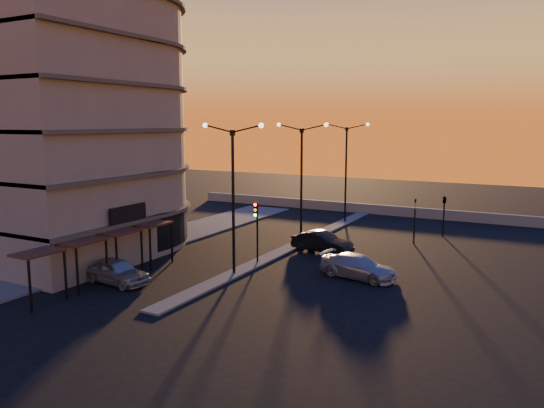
{
  "coord_description": "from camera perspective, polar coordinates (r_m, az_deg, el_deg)",
  "views": [
    {
      "loc": [
        17.4,
        -27.48,
        9.54
      ],
      "look_at": [
        -0.7,
        6.41,
        3.6
      ],
      "focal_mm": 35.0,
      "sensor_mm": 36.0,
      "label": 1
    }
  ],
  "objects": [
    {
      "name": "signal_east_b",
      "position": [
        46.61,
        18.06,
        0.41
      ],
      "size": [
        0.42,
        1.99,
        3.6
      ],
      "color": "black",
      "rests_on": "ground"
    },
    {
      "name": "streetlamp_near",
      "position": [
        32.77,
        -4.21,
        1.85
      ],
      "size": [
        4.32,
        0.32,
        9.51
      ],
      "color": "black",
      "rests_on": "ground"
    },
    {
      "name": "traffic_light_main",
      "position": [
        35.62,
        -1.7,
        -1.98
      ],
      "size": [
        0.28,
        0.44,
        4.25
      ],
      "color": "black",
      "rests_on": "ground"
    },
    {
      "name": "car_hatchback",
      "position": [
        33.16,
        -16.42,
        -6.93
      ],
      "size": [
        4.63,
        2.21,
        1.53
      ],
      "primitive_type": "imported",
      "rotation": [
        0.0,
        0.0,
        1.48
      ],
      "color": "#9A9EA2",
      "rests_on": "ground"
    },
    {
      "name": "ground",
      "position": [
        33.9,
        -4.1,
        -7.58
      ],
      "size": [
        120.0,
        120.0,
        0.0
      ],
      "primitive_type": "plane",
      "color": "black",
      "rests_on": "ground"
    },
    {
      "name": "sidewalk_west",
      "position": [
        43.12,
        -13.15,
        -4.14
      ],
      "size": [
        5.0,
        40.0,
        0.12
      ],
      "primitive_type": "cube",
      "color": "#494947",
      "rests_on": "ground"
    },
    {
      "name": "signal_east_a",
      "position": [
        43.21,
        15.09,
        -1.66
      ],
      "size": [
        0.13,
        0.16,
        3.6
      ],
      "color": "black",
      "rests_on": "ground"
    },
    {
      "name": "median",
      "position": [
        42.4,
        3.12,
        -4.14
      ],
      "size": [
        1.2,
        36.0,
        0.12
      ],
      "primitive_type": "cube",
      "color": "#494947",
      "rests_on": "ground"
    },
    {
      "name": "car_wagon",
      "position": [
        33.35,
        9.29,
        -6.67
      ],
      "size": [
        5.22,
        2.84,
        1.44
      ],
      "primitive_type": "imported",
      "rotation": [
        0.0,
        0.0,
        1.4
      ],
      "color": "#A3A6AA",
      "rests_on": "ground"
    },
    {
      "name": "building",
      "position": [
        41.82,
        -21.08,
        11.46
      ],
      "size": [
        14.35,
        17.08,
        25.0
      ],
      "color": "slate",
      "rests_on": "ground"
    },
    {
      "name": "car_sedan",
      "position": [
        39.43,
        5.42,
        -4.11
      ],
      "size": [
        4.82,
        2.32,
        1.52
      ],
      "primitive_type": "imported",
      "rotation": [
        0.0,
        0.0,
        1.41
      ],
      "color": "black",
      "rests_on": "ground"
    },
    {
      "name": "streetlamp_far",
      "position": [
        50.73,
        7.97,
        4.24
      ],
      "size": [
        4.32,
        0.32,
        9.51
      ],
      "color": "black",
      "rests_on": "ground"
    },
    {
      "name": "parapet",
      "position": [
        56.39,
        11.88,
        -0.62
      ],
      "size": [
        44.0,
        0.5,
        1.0
      ],
      "primitive_type": "cube",
      "color": "gray",
      "rests_on": "ground"
    },
    {
      "name": "streetlamp_mid",
      "position": [
        41.51,
        3.19,
        3.32
      ],
      "size": [
        4.32,
        0.32,
        9.51
      ],
      "color": "black",
      "rests_on": "ground"
    }
  ]
}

